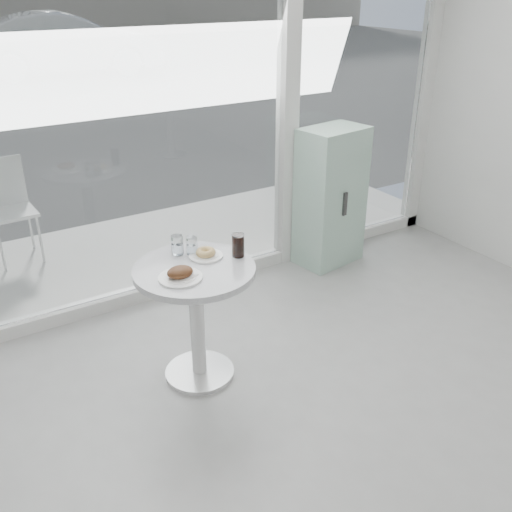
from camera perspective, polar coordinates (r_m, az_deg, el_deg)
storefront at (r=4.25m, az=-6.39°, el=18.13°), size 5.00×0.14×3.00m
main_table at (r=3.45m, az=-6.02°, el=-4.38°), size 0.72×0.72×0.77m
patio_deck at (r=5.42m, az=-9.92°, el=0.97°), size 5.60×1.60×0.05m
mint_cabinet at (r=4.95m, az=7.45°, el=5.86°), size 0.60×0.45×1.19m
patio_chair at (r=5.34m, az=-23.55°, el=4.83°), size 0.39×0.39×0.88m
car_silver at (r=16.06m, az=-18.48°, el=19.45°), size 4.83×2.16×1.54m
plate_fritter at (r=3.22m, az=-7.55°, el=-1.78°), size 0.25×0.25×0.07m
plate_donut at (r=3.45m, az=-5.04°, el=0.21°), size 0.21×0.21×0.05m
water_tumbler_a at (r=3.49m, az=-7.88°, el=0.99°), size 0.07×0.07×0.12m
water_tumbler_b at (r=3.49m, az=-6.44°, el=0.96°), size 0.07×0.07×0.11m
cola_glass at (r=3.43m, az=-1.81°, el=1.05°), size 0.08×0.08×0.14m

